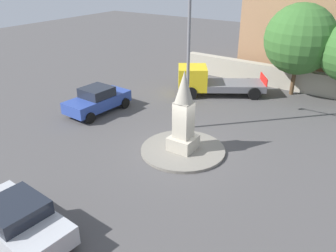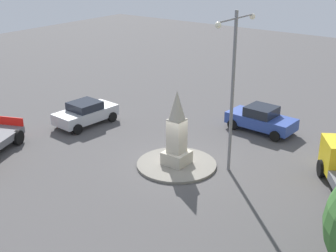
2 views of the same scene
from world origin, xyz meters
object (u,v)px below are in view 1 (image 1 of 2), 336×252
object	(u,v)px
truck_yellow_near_island	(210,81)
tree_near_wall	(300,39)
car_silver_parked_right	(17,220)
streetlamp	(189,41)
corner_building	(305,2)
monument	(184,116)
car_blue_passing	(98,100)

from	to	relation	value
truck_yellow_near_island	tree_near_wall	world-z (taller)	tree_near_wall
tree_near_wall	car_silver_parked_right	bearing A→B (deg)	79.70
tree_near_wall	streetlamp	bearing A→B (deg)	69.36
truck_yellow_near_island	corner_building	xyz separation A→B (m)	(-3.30, -9.32, 4.56)
monument	corner_building	size ratio (longest dim) A/B	0.35
streetlamp	truck_yellow_near_island	size ratio (longest dim) A/B	1.31
car_silver_parked_right	corner_building	bearing A→B (deg)	-94.53
car_blue_passing	tree_near_wall	distance (m)	13.62
streetlamp	car_blue_passing	bearing A→B (deg)	10.23
streetlamp	car_blue_passing	xyz separation A→B (m)	(5.71, 1.03, -4.01)
car_silver_parked_right	car_blue_passing	distance (m)	10.85
car_silver_parked_right	tree_near_wall	size ratio (longest dim) A/B	0.68
streetlamp	tree_near_wall	distance (m)	9.39
car_blue_passing	streetlamp	bearing A→B (deg)	-169.77
monument	corner_building	xyz separation A→B (m)	(-0.62, -17.21, 3.64)
car_silver_parked_right	tree_near_wall	distance (m)	19.65
streetlamp	corner_building	world-z (taller)	corner_building
car_silver_parked_right	truck_yellow_near_island	bearing A→B (deg)	-85.30
streetlamp	truck_yellow_near_island	distance (m)	6.90
monument	streetlamp	world-z (taller)	streetlamp
streetlamp	truck_yellow_near_island	xyz separation A→B (m)	(1.48, -5.53, -3.85)
monument	truck_yellow_near_island	size ratio (longest dim) A/B	0.65
car_silver_parked_right	truck_yellow_near_island	world-z (taller)	truck_yellow_near_island
car_blue_passing	monument	bearing A→B (deg)	169.11
monument	corner_building	world-z (taller)	corner_building
streetlamp	car_silver_parked_right	xyz separation A→B (m)	(0.18, 10.36, -4.03)
truck_yellow_near_island	tree_near_wall	bearing A→B (deg)	-146.11
monument	car_silver_parked_right	xyz separation A→B (m)	(1.38, 8.00, -1.10)
car_silver_parked_right	car_blue_passing	bearing A→B (deg)	-59.34
truck_yellow_near_island	corner_building	distance (m)	10.89
truck_yellow_near_island	corner_building	size ratio (longest dim) A/B	0.55
streetlamp	car_blue_passing	size ratio (longest dim) A/B	1.87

